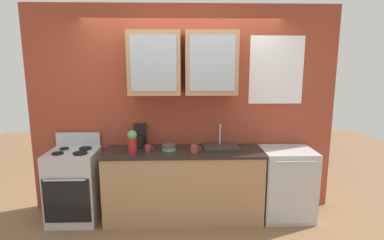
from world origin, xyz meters
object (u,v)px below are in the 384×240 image
(stove_range, at_px, (75,185))
(bowl_stack, at_px, (169,147))
(cup_near_bowls, at_px, (148,148))
(vase, at_px, (132,141))
(cup_near_sink, at_px, (194,149))
(sink_faucet, at_px, (221,146))
(coffee_maker, at_px, (140,138))
(dishwasher, at_px, (286,183))

(stove_range, height_order, bowl_stack, stove_range)
(bowl_stack, bearing_deg, cup_near_bowls, -167.49)
(stove_range, bearing_deg, vase, -7.68)
(cup_near_sink, distance_m, cup_near_bowls, 0.57)
(stove_range, xyz_separation_m, bowl_stack, (1.18, 0.03, 0.47))
(sink_faucet, relative_size, coffee_maker, 1.51)
(cup_near_bowls, bearing_deg, bowl_stack, 12.51)
(stove_range, relative_size, sink_faucet, 2.44)
(coffee_maker, bearing_deg, sink_faucet, -6.70)
(cup_near_sink, bearing_deg, bowl_stack, 156.22)
(stove_range, relative_size, cup_near_sink, 8.79)
(bowl_stack, xyz_separation_m, dishwasher, (1.49, -0.03, -0.48))
(cup_near_sink, xyz_separation_m, cup_near_bowls, (-0.56, 0.08, -0.01))
(cup_near_bowls, bearing_deg, vase, -156.78)
(bowl_stack, bearing_deg, vase, -162.94)
(cup_near_bowls, height_order, dishwasher, cup_near_bowls)
(sink_faucet, distance_m, cup_near_bowls, 0.92)
(vase, distance_m, cup_near_bowls, 0.22)
(bowl_stack, xyz_separation_m, vase, (-0.43, -0.13, 0.12))
(sink_faucet, relative_size, vase, 1.56)
(cup_near_sink, bearing_deg, dishwasher, 4.99)
(dishwasher, relative_size, coffee_maker, 3.07)
(vase, distance_m, coffee_maker, 0.32)
(sink_faucet, xyz_separation_m, cup_near_bowls, (-0.91, -0.12, 0.02))
(cup_near_sink, relative_size, dishwasher, 0.14)
(vase, bearing_deg, sink_faucet, 10.20)
(stove_range, xyz_separation_m, coffee_maker, (0.80, 0.22, 0.54))
(stove_range, distance_m, vase, 0.96)
(dishwasher, height_order, coffee_maker, coffee_maker)
(stove_range, height_order, sink_faucet, sink_faucet)
(stove_range, distance_m, dishwasher, 2.67)
(vase, xyz_separation_m, cup_near_sink, (0.74, -0.01, -0.10))
(stove_range, xyz_separation_m, vase, (0.75, -0.10, 0.59))
(sink_faucet, distance_m, dishwasher, 0.96)
(dishwasher, bearing_deg, bowl_stack, 178.71)
(coffee_maker, bearing_deg, vase, -98.45)
(stove_range, height_order, cup_near_sink, stove_range)
(bowl_stack, xyz_separation_m, cup_near_bowls, (-0.25, -0.06, 0.00))
(sink_faucet, distance_m, cup_near_sink, 0.40)
(dishwasher, bearing_deg, coffee_maker, 173.29)
(cup_near_sink, distance_m, coffee_maker, 0.76)
(sink_faucet, xyz_separation_m, coffee_maker, (-1.04, 0.12, 0.09))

